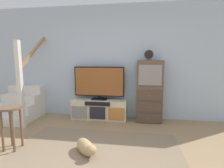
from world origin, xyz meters
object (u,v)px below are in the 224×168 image
Objects in this scene: dog at (86,147)px; side_cabinet at (149,91)px; television at (99,82)px; desk_clock at (149,55)px; media_console at (99,109)px; bar_stool_near at (11,118)px.

side_cabinet is at bearing 57.35° from dog.
desk_clock is at bearing -1.44° from television.
media_console is at bearing -179.50° from side_cabinet.
bar_stool_near is (-2.18, -1.58, -1.00)m from desk_clock.
side_cabinet is (1.17, -0.01, -0.19)m from television.
bar_stool_near is 1.51× the size of dog.
side_cabinet is 1.97m from dog.
side_cabinet is at bearing 25.27° from desk_clock.
television reaches higher than bar_stool_near.
media_console is 0.93× the size of side_cabinet.
television is 1.71× the size of bar_stool_near.
side_cabinet is 3.06× the size of dog.
media_console is 1.88× the size of bar_stool_near.
side_cabinet is 2.02× the size of bar_stool_near.
media_console is at bearing 179.76° from desk_clock.
media_console reaches higher than dog.
desk_clock is (-0.03, -0.01, 0.82)m from side_cabinet.
bar_stool_near reaches higher than media_console.
side_cabinet is 2.73m from bar_stool_near.
bar_stool_near is at bearing -123.00° from television.
dog is (1.20, 0.02, -0.40)m from bar_stool_near.
media_console is at bearing 56.61° from bar_stool_near.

